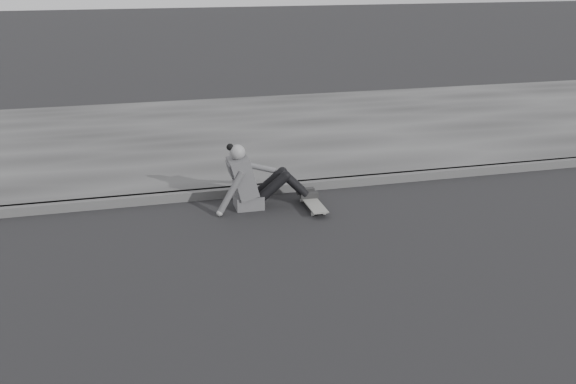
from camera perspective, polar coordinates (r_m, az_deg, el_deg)
name	(u,v)px	position (r m, az deg, el deg)	size (l,w,h in m)	color
ground	(415,264)	(7.02, 11.23, -6.33)	(80.00, 80.00, 0.00)	black
curb	(337,183)	(9.19, 4.42, 0.84)	(24.00, 0.16, 0.12)	#454545
sidewalk	(285,131)	(11.97, -0.25, 5.42)	(24.00, 6.00, 0.12)	#3B3B3B
skateboard	(313,203)	(8.37, 2.19, -1.00)	(0.20, 0.78, 0.09)	gray
seated_woman	(253,181)	(8.33, -3.12, 0.99)	(1.38, 0.46, 0.88)	#4B4B4D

